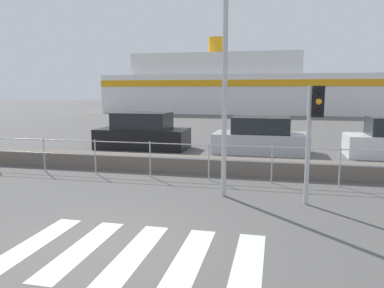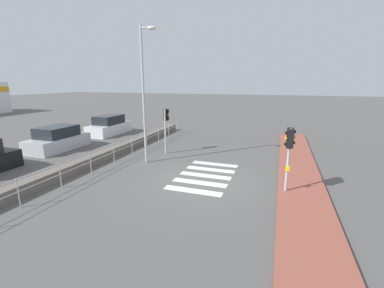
% 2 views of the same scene
% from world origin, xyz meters
% --- Properties ---
extents(ground_plane, '(160.00, 160.00, 0.00)m').
position_xyz_m(ground_plane, '(0.00, 0.00, 0.00)').
color(ground_plane, '#565451').
extents(sidewalk_brick, '(24.00, 1.80, 0.12)m').
position_xyz_m(sidewalk_brick, '(0.00, -4.10, 0.06)').
color(sidewalk_brick, '#934C3D').
rests_on(sidewalk_brick, ground_plane).
extents(crosswalk, '(4.05, 2.40, 0.01)m').
position_xyz_m(crosswalk, '(0.61, 0.00, 0.00)').
color(crosswalk, silver).
rests_on(crosswalk, ground_plane).
extents(seawall, '(21.79, 0.55, 0.50)m').
position_xyz_m(seawall, '(0.00, 6.04, 0.25)').
color(seawall, '#6B6056').
rests_on(seawall, ground_plane).
extents(harbor_fence, '(19.65, 0.04, 1.07)m').
position_xyz_m(harbor_fence, '(0.00, 5.16, 0.71)').
color(harbor_fence, '#B2B2B5').
rests_on(harbor_fence, ground_plane).
extents(traffic_light_near, '(0.58, 0.41, 2.55)m').
position_xyz_m(traffic_light_near, '(-0.25, -3.47, 1.99)').
color(traffic_light_near, '#B2B2B5').
rests_on(traffic_light_near, ground_plane).
extents(traffic_light_far, '(0.34, 0.32, 2.67)m').
position_xyz_m(traffic_light_far, '(3.57, 3.31, 1.96)').
color(traffic_light_far, '#B2B2B5').
rests_on(traffic_light_far, ground_plane).
extents(streetlamp, '(0.32, 0.87, 6.89)m').
position_xyz_m(streetlamp, '(1.54, 3.46, 4.18)').
color(streetlamp, '#B2B2B5').
rests_on(streetlamp, ground_plane).
extents(parked_car_silver, '(3.84, 1.86, 1.49)m').
position_xyz_m(parked_car_silver, '(2.15, 10.28, 0.63)').
color(parked_car_silver, '#BCBCC1').
rests_on(parked_car_silver, ground_plane).
extents(parked_car_white, '(3.97, 1.74, 1.55)m').
position_xyz_m(parked_car_white, '(7.44, 10.28, 0.66)').
color(parked_car_white, silver).
rests_on(parked_car_white, ground_plane).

